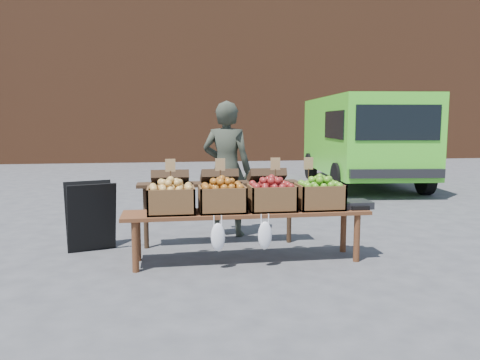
{
  "coord_description": "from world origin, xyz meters",
  "views": [
    {
      "loc": [
        -1.35,
        -4.98,
        1.55
      ],
      "look_at": [
        -0.5,
        0.51,
        0.85
      ],
      "focal_mm": 35.0,
      "sensor_mm": 36.0,
      "label": 1
    }
  ],
  "objects": [
    {
      "name": "display_bench",
      "position": [
        -0.5,
        0.01,
        0.28
      ],
      "size": [
        2.7,
        0.56,
        0.57
      ],
      "primitive_type": null,
      "color": "#572F19",
      "rests_on": "ground"
    },
    {
      "name": "crate_golden_apples",
      "position": [
        -1.33,
        0.01,
        0.71
      ],
      "size": [
        0.5,
        0.4,
        0.28
      ],
      "primitive_type": null,
      "color": "gold",
      "rests_on": "display_bench"
    },
    {
      "name": "back_table",
      "position": [
        -0.73,
        0.73,
        0.52
      ],
      "size": [
        2.1,
        0.44,
        1.04
      ],
      "primitive_type": null,
      "color": "#322115",
      "rests_on": "ground"
    },
    {
      "name": "crate_red_apples",
      "position": [
        -0.23,
        0.01,
        0.71
      ],
      "size": [
        0.5,
        0.4,
        0.28
      ],
      "primitive_type": null,
      "color": "maroon",
      "rests_on": "display_bench"
    },
    {
      "name": "crate_green_apples",
      "position": [
        0.32,
        0.01,
        0.71
      ],
      "size": [
        0.5,
        0.4,
        0.28
      ],
      "primitive_type": null,
      "color": "#3C8D10",
      "rests_on": "display_bench"
    },
    {
      "name": "delivery_van",
      "position": [
        3.28,
        5.72,
        1.06
      ],
      "size": [
        2.64,
        4.92,
        2.12
      ],
      "primitive_type": null,
      "rotation": [
        0.0,
        0.0,
        -0.1
      ],
      "color": "#52DF2C",
      "rests_on": "ground"
    },
    {
      "name": "chalkboard_sign",
      "position": [
        -2.28,
        0.72,
        0.42
      ],
      "size": [
        0.62,
        0.46,
        0.84
      ],
      "primitive_type": null,
      "rotation": [
        0.0,
        0.0,
        0.31
      ],
      "color": "black",
      "rests_on": "ground"
    },
    {
      "name": "weighing_scale",
      "position": [
        0.75,
        0.01,
        0.61
      ],
      "size": [
        0.34,
        0.3,
        0.08
      ],
      "primitive_type": "cube",
      "color": "black",
      "rests_on": "display_bench"
    },
    {
      "name": "crate_russet_pears",
      "position": [
        -0.78,
        0.01,
        0.71
      ],
      "size": [
        0.5,
        0.4,
        0.28
      ],
      "primitive_type": null,
      "color": "#A4691A",
      "rests_on": "display_bench"
    },
    {
      "name": "vendor",
      "position": [
        -0.57,
        1.24,
        0.91
      ],
      "size": [
        0.78,
        0.66,
        1.82
      ],
      "primitive_type": "imported",
      "rotation": [
        0.0,
        0.0,
        2.74
      ],
      "color": "#30362A",
      "rests_on": "ground"
    },
    {
      "name": "brick_building",
      "position": [
        0.0,
        15.0,
        5.0
      ],
      "size": [
        24.0,
        4.0,
        10.0
      ],
      "primitive_type": "cube",
      "color": "brown",
      "rests_on": "ground"
    },
    {
      "name": "ground",
      "position": [
        0.0,
        0.0,
        0.0
      ],
      "size": [
        80.0,
        80.0,
        0.0
      ],
      "primitive_type": "plane",
      "color": "#47474A"
    }
  ]
}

